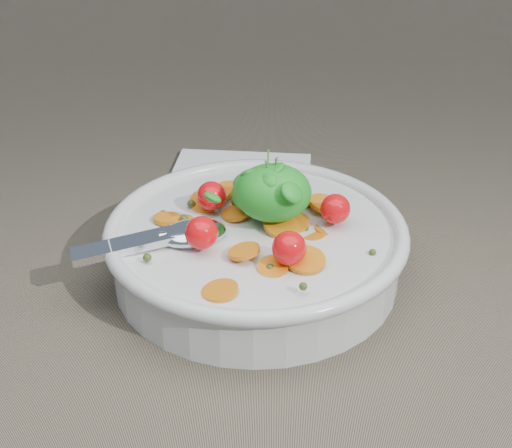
{
  "coord_description": "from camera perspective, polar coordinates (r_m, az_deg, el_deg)",
  "views": [
    {
      "loc": [
        0.04,
        -0.51,
        0.37
      ],
      "look_at": [
        0.03,
        0.02,
        0.05
      ],
      "focal_mm": 50.0,
      "sensor_mm": 36.0,
      "label": 1
    }
  ],
  "objects": [
    {
      "name": "bowl",
      "position": [
        0.63,
        0.0,
        -1.73
      ],
      "size": [
        0.29,
        0.27,
        0.11
      ],
      "color": "silver",
      "rests_on": "ground"
    },
    {
      "name": "napkin",
      "position": [
        0.81,
        -1.34,
        3.61
      ],
      "size": [
        0.17,
        0.15,
        0.01
      ],
      "primitive_type": "cube",
      "rotation": [
        0.0,
        0.0,
        -0.08
      ],
      "color": "white",
      "rests_on": "ground"
    },
    {
      "name": "ground",
      "position": [
        0.63,
        -2.37,
        -5.2
      ],
      "size": [
        6.0,
        6.0,
        0.0
      ],
      "primitive_type": "plane",
      "color": "#796D56",
      "rests_on": "ground"
    }
  ]
}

